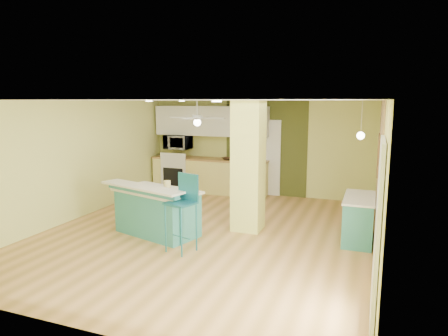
{
  "coord_description": "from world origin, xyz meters",
  "views": [
    {
      "loc": [
        2.88,
        -6.72,
        2.49
      ],
      "look_at": [
        0.19,
        0.4,
        1.21
      ],
      "focal_mm": 32.0,
      "sensor_mm": 36.0,
      "label": 1
    }
  ],
  "objects_px": {
    "canister": "(167,185)",
    "peninsula": "(157,211)",
    "fruit_bowl": "(228,159)",
    "side_counter": "(359,218)",
    "bar_stool": "(184,200)"
  },
  "relations": [
    {
      "from": "fruit_bowl",
      "to": "canister",
      "type": "distance_m",
      "value": 3.33
    },
    {
      "from": "peninsula",
      "to": "side_counter",
      "type": "xyz_separation_m",
      "value": [
        3.56,
        1.0,
        -0.05
      ]
    },
    {
      "from": "bar_stool",
      "to": "canister",
      "type": "relative_size",
      "value": 8.69
    },
    {
      "from": "side_counter",
      "to": "canister",
      "type": "xyz_separation_m",
      "value": [
        -3.42,
        -0.82,
        0.53
      ]
    },
    {
      "from": "peninsula",
      "to": "fruit_bowl",
      "type": "relative_size",
      "value": 6.87
    },
    {
      "from": "canister",
      "to": "peninsula",
      "type": "bearing_deg",
      "value": -128.29
    },
    {
      "from": "peninsula",
      "to": "canister",
      "type": "height_order",
      "value": "canister"
    },
    {
      "from": "side_counter",
      "to": "canister",
      "type": "relative_size",
      "value": 8.34
    },
    {
      "from": "bar_stool",
      "to": "fruit_bowl",
      "type": "distance_m",
      "value": 4.11
    },
    {
      "from": "bar_stool",
      "to": "fruit_bowl",
      "type": "relative_size",
      "value": 4.6
    },
    {
      "from": "bar_stool",
      "to": "side_counter",
      "type": "bearing_deg",
      "value": 46.5
    },
    {
      "from": "peninsula",
      "to": "bar_stool",
      "type": "height_order",
      "value": "bar_stool"
    },
    {
      "from": "peninsula",
      "to": "bar_stool",
      "type": "relative_size",
      "value": 1.49
    },
    {
      "from": "fruit_bowl",
      "to": "canister",
      "type": "relative_size",
      "value": 1.89
    },
    {
      "from": "bar_stool",
      "to": "fruit_bowl",
      "type": "height_order",
      "value": "bar_stool"
    }
  ]
}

